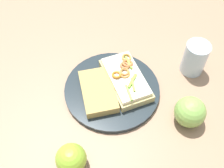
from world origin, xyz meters
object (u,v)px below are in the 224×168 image
object	(u,v)px
bread_slice_side	(97,90)
apple_0	(71,159)
sandwich	(126,79)
apple_2	(190,112)
drinking_glass	(195,58)
plate	(112,90)

from	to	relation	value
bread_slice_side	apple_0	size ratio (longest dim) A/B	2.00
sandwich	apple_0	xyz separation A→B (m)	(-0.23, -0.15, 0.00)
sandwich	apple_0	distance (m)	0.27
sandwich	apple_2	distance (m)	0.20
sandwich	bread_slice_side	distance (m)	0.09
apple_0	bread_slice_side	bearing A→B (deg)	47.77
apple_0	drinking_glass	world-z (taller)	drinking_glass
apple_0	apple_2	size ratio (longest dim) A/B	0.89
apple_2	drinking_glass	size ratio (longest dim) A/B	0.80
plate	drinking_glass	xyz separation A→B (m)	(0.26, -0.04, 0.04)
plate	apple_0	bearing A→B (deg)	-140.75
plate	apple_2	bearing A→B (deg)	-52.23
bread_slice_side	plate	bearing A→B (deg)	98.55
apple_2	apple_0	bearing A→B (deg)	175.39
apple_0	drinking_glass	distance (m)	0.46
bread_slice_side	drinking_glass	xyz separation A→B (m)	(0.30, -0.04, 0.02)
plate	bread_slice_side	world-z (taller)	bread_slice_side
sandwich	apple_2	bearing A→B (deg)	33.63
bread_slice_side	apple_2	xyz separation A→B (m)	(0.18, -0.18, 0.01)
bread_slice_side	apple_0	bearing A→B (deg)	-28.08
sandwich	drinking_glass	xyz separation A→B (m)	(0.21, -0.04, 0.02)
sandwich	plate	bearing A→B (deg)	-88.07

